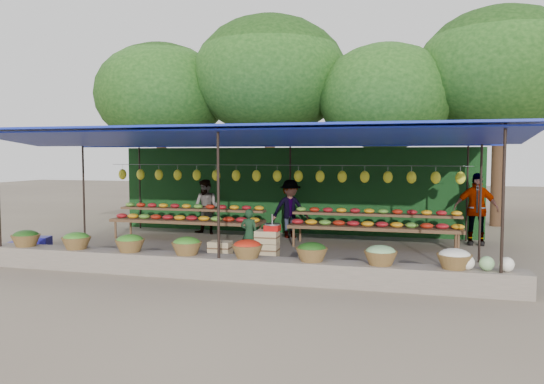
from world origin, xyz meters
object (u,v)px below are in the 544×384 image
(vendor_seated, at_px, (249,234))
(blue_crate_front, at_px, (19,248))
(weighing_scale, at_px, (272,227))
(blue_crate_back, at_px, (37,244))
(crate_counter, at_px, (266,253))

(vendor_seated, relative_size, blue_crate_front, 2.40)
(weighing_scale, height_order, vendor_seated, same)
(blue_crate_back, bearing_deg, weighing_scale, -20.39)
(crate_counter, bearing_deg, blue_crate_front, 179.07)
(vendor_seated, distance_m, blue_crate_front, 5.42)
(blue_crate_front, bearing_deg, blue_crate_back, 44.42)
(crate_counter, bearing_deg, vendor_seated, 125.25)
(crate_counter, height_order, blue_crate_front, crate_counter)
(crate_counter, relative_size, blue_crate_back, 4.12)
(crate_counter, relative_size, vendor_seated, 2.14)
(vendor_seated, height_order, blue_crate_front, vendor_seated)
(weighing_scale, relative_size, vendor_seated, 0.30)
(crate_counter, distance_m, blue_crate_back, 5.78)
(crate_counter, xyz_separation_m, vendor_seated, (-0.63, 0.88, 0.24))
(weighing_scale, relative_size, blue_crate_front, 0.73)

